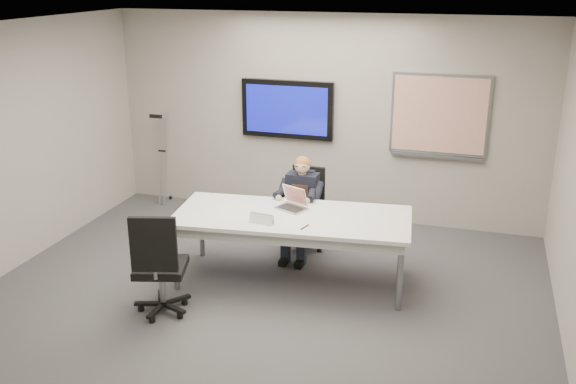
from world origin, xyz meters
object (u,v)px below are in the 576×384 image
(conference_table, at_px, (292,223))
(office_chair_far, at_px, (304,224))
(office_chair_near, at_px, (161,282))
(laptop, at_px, (293,203))
(seated_person, at_px, (299,218))

(conference_table, bearing_deg, office_chair_far, 90.77)
(conference_table, relative_size, office_chair_near, 2.37)
(office_chair_far, bearing_deg, conference_table, -80.47)
(laptop, bearing_deg, seated_person, 121.58)
(conference_table, distance_m, office_chair_far, 0.98)
(office_chair_far, xyz_separation_m, laptop, (0.06, -0.68, 0.53))
(conference_table, height_order, seated_person, seated_person)
(office_chair_near, height_order, laptop, office_chair_near)
(seated_person, bearing_deg, office_chair_near, -117.11)
(office_chair_far, xyz_separation_m, office_chair_near, (-0.93, -1.99, 0.03))
(seated_person, relative_size, laptop, 2.93)
(conference_table, bearing_deg, laptop, 97.82)
(office_chair_near, bearing_deg, seated_person, -133.95)
(conference_table, distance_m, seated_person, 0.70)
(office_chair_near, height_order, seated_person, seated_person)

